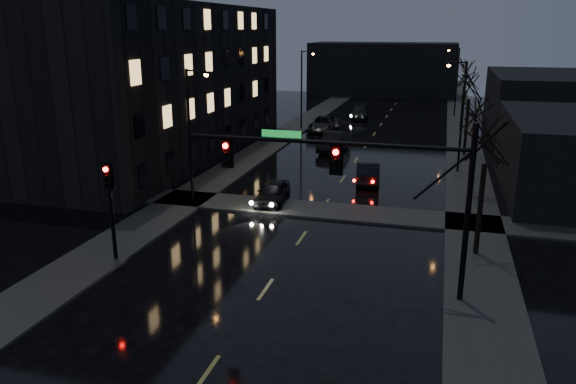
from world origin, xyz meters
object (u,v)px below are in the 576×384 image
Objects in this scene: oncoming_car_a at (273,193)px; oncoming_car_d at (359,112)px; oncoming_car_b at (334,142)px; oncoming_car_c at (324,124)px; lead_car at (368,173)px.

oncoming_car_a is 34.09m from oncoming_car_d.
oncoming_car_d is (-0.52, 18.33, -0.06)m from oncoming_car_b.
oncoming_car_c is at bearing 112.58° from oncoming_car_b.
oncoming_car_a is 0.93× the size of lead_car.
oncoming_car_c reaches higher than lead_car.
lead_car is (4.72, -27.89, -0.03)m from oncoming_car_d.
oncoming_car_a is 0.82× the size of oncoming_car_b.
oncoming_car_b is 18.34m from oncoming_car_d.
oncoming_car_d reaches higher than lead_car.
oncoming_car_b is at bearing -95.87° from oncoming_car_d.
oncoming_car_b is at bearing 83.30° from oncoming_car_a.
oncoming_car_b is (0.72, 15.76, 0.12)m from oncoming_car_a.
lead_car is (4.92, 6.20, 0.03)m from oncoming_car_a.
oncoming_car_c is 19.79m from lead_car.
oncoming_car_a is 15.78m from oncoming_car_b.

